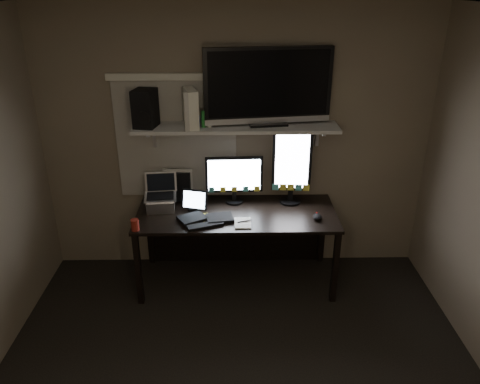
{
  "coord_description": "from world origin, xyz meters",
  "views": [
    {
      "loc": [
        -0.03,
        -2.35,
        2.63
      ],
      "look_at": [
        0.03,
        1.25,
        1.01
      ],
      "focal_mm": 35.0,
      "sensor_mm": 36.0,
      "label": 1
    }
  ],
  "objects_px": {
    "tablet": "(194,201)",
    "monitor_portrait": "(292,167)",
    "desk": "(236,223)",
    "monitor_landscape": "(234,180)",
    "mouse": "(317,217)",
    "cup": "(135,225)",
    "speaker": "(145,108)",
    "tv": "(268,87)",
    "keyboard": "(206,218)",
    "game_console": "(191,108)",
    "laptop": "(160,194)"
  },
  "relations": [
    {
      "from": "speaker",
      "to": "monitor_landscape",
      "type": "bearing_deg",
      "value": 13.03
    },
    {
      "from": "desk",
      "to": "monitor_portrait",
      "type": "bearing_deg",
      "value": 9.43
    },
    {
      "from": "tablet",
      "to": "cup",
      "type": "height_order",
      "value": "tablet"
    },
    {
      "from": "desk",
      "to": "game_console",
      "type": "distance_m",
      "value": 1.16
    },
    {
      "from": "keyboard",
      "to": "laptop",
      "type": "xyz_separation_m",
      "value": [
        -0.42,
        0.21,
        0.15
      ]
    },
    {
      "from": "cup",
      "to": "speaker",
      "type": "xyz_separation_m",
      "value": [
        0.07,
        0.5,
        0.86
      ]
    },
    {
      "from": "desk",
      "to": "monitor_portrait",
      "type": "relative_size",
      "value": 2.51
    },
    {
      "from": "monitor_portrait",
      "to": "speaker",
      "type": "bearing_deg",
      "value": -174.67
    },
    {
      "from": "monitor_landscape",
      "to": "mouse",
      "type": "distance_m",
      "value": 0.83
    },
    {
      "from": "keyboard",
      "to": "speaker",
      "type": "xyz_separation_m",
      "value": [
        -0.51,
        0.33,
        0.9
      ]
    },
    {
      "from": "desk",
      "to": "game_console",
      "type": "xyz_separation_m",
      "value": [
        -0.39,
        0.06,
        1.09
      ]
    },
    {
      "from": "cup",
      "to": "desk",
      "type": "bearing_deg",
      "value": 27.33
    },
    {
      "from": "tv",
      "to": "game_console",
      "type": "height_order",
      "value": "tv"
    },
    {
      "from": "tv",
      "to": "cup",
      "type": "bearing_deg",
      "value": -161.55
    },
    {
      "from": "laptop",
      "to": "tv",
      "type": "xyz_separation_m",
      "value": [
        0.97,
        0.17,
        0.92
      ]
    },
    {
      "from": "desk",
      "to": "monitor_landscape",
      "type": "height_order",
      "value": "monitor_landscape"
    },
    {
      "from": "monitor_landscape",
      "to": "monitor_portrait",
      "type": "relative_size",
      "value": 0.74
    },
    {
      "from": "monitor_portrait",
      "to": "mouse",
      "type": "bearing_deg",
      "value": -55.56
    },
    {
      "from": "desk",
      "to": "mouse",
      "type": "height_order",
      "value": "mouse"
    },
    {
      "from": "laptop",
      "to": "tv",
      "type": "bearing_deg",
      "value": 4.27
    },
    {
      "from": "game_console",
      "to": "cup",
      "type": "bearing_deg",
      "value": -148.98
    },
    {
      "from": "tv",
      "to": "monitor_landscape",
      "type": "bearing_deg",
      "value": 177.12
    },
    {
      "from": "laptop",
      "to": "cup",
      "type": "xyz_separation_m",
      "value": [
        -0.16,
        -0.38,
        -0.11
      ]
    },
    {
      "from": "desk",
      "to": "keyboard",
      "type": "height_order",
      "value": "keyboard"
    },
    {
      "from": "monitor_portrait",
      "to": "cup",
      "type": "distance_m",
      "value": 1.49
    },
    {
      "from": "monitor_landscape",
      "to": "mouse",
      "type": "bearing_deg",
      "value": -28.27
    },
    {
      "from": "keyboard",
      "to": "mouse",
      "type": "height_order",
      "value": "mouse"
    },
    {
      "from": "monitor_landscape",
      "to": "tv",
      "type": "height_order",
      "value": "tv"
    },
    {
      "from": "monitor_landscape",
      "to": "game_console",
      "type": "distance_m",
      "value": 0.78
    },
    {
      "from": "mouse",
      "to": "game_console",
      "type": "xyz_separation_m",
      "value": [
        -1.1,
        0.32,
        0.89
      ]
    },
    {
      "from": "mouse",
      "to": "cup",
      "type": "xyz_separation_m",
      "value": [
        -1.56,
        -0.18,
        0.03
      ]
    },
    {
      "from": "monitor_landscape",
      "to": "keyboard",
      "type": "relative_size",
      "value": 1.1
    },
    {
      "from": "keyboard",
      "to": "tv",
      "type": "relative_size",
      "value": 0.43
    },
    {
      "from": "game_console",
      "to": "tv",
      "type": "bearing_deg",
      "value": -10.74
    },
    {
      "from": "tablet",
      "to": "tv",
      "type": "bearing_deg",
      "value": 33.31
    },
    {
      "from": "mouse",
      "to": "tv",
      "type": "distance_m",
      "value": 1.21
    },
    {
      "from": "desk",
      "to": "game_console",
      "type": "bearing_deg",
      "value": 171.81
    },
    {
      "from": "desk",
      "to": "mouse",
      "type": "relative_size",
      "value": 15.3
    },
    {
      "from": "speaker",
      "to": "keyboard",
      "type": "bearing_deg",
      "value": -21.8
    },
    {
      "from": "cup",
      "to": "tv",
      "type": "relative_size",
      "value": 0.09
    },
    {
      "from": "mouse",
      "to": "tv",
      "type": "relative_size",
      "value": 0.11
    },
    {
      "from": "monitor_portrait",
      "to": "game_console",
      "type": "bearing_deg",
      "value": -173.76
    },
    {
      "from": "tablet",
      "to": "monitor_portrait",
      "type": "bearing_deg",
      "value": 26.93
    },
    {
      "from": "keyboard",
      "to": "cup",
      "type": "relative_size",
      "value": 4.86
    },
    {
      "from": "cup",
      "to": "tv",
      "type": "xyz_separation_m",
      "value": [
        1.13,
        0.56,
        1.03
      ]
    },
    {
      "from": "keyboard",
      "to": "cup",
      "type": "bearing_deg",
      "value": 176.75
    },
    {
      "from": "monitor_landscape",
      "to": "tablet",
      "type": "relative_size",
      "value": 2.18
    },
    {
      "from": "speaker",
      "to": "tv",
      "type": "bearing_deg",
      "value": 13.85
    },
    {
      "from": "mouse",
      "to": "cup",
      "type": "relative_size",
      "value": 1.2
    },
    {
      "from": "desk",
      "to": "speaker",
      "type": "relative_size",
      "value": 5.56
    }
  ]
}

